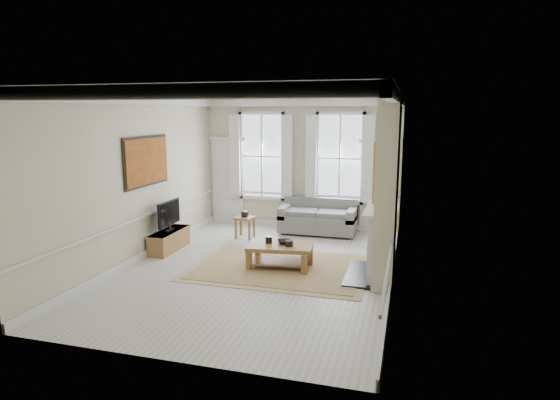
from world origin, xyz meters
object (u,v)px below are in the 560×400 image
(sofa, at_px, (318,219))
(coffee_table, at_px, (280,249))
(tv_stand, at_px, (169,240))
(side_table, at_px, (245,221))

(sofa, height_order, coffee_table, sofa)
(sofa, relative_size, tv_stand, 1.52)
(sofa, height_order, side_table, sofa)
(sofa, bearing_deg, coffee_table, -94.18)
(side_table, distance_m, coffee_table, 2.45)
(tv_stand, bearing_deg, side_table, 49.29)
(side_table, height_order, coffee_table, side_table)
(tv_stand, bearing_deg, sofa, 39.28)
(sofa, xyz_separation_m, coffee_table, (-0.21, -2.90, 0.03))
(side_table, bearing_deg, sofa, 29.00)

